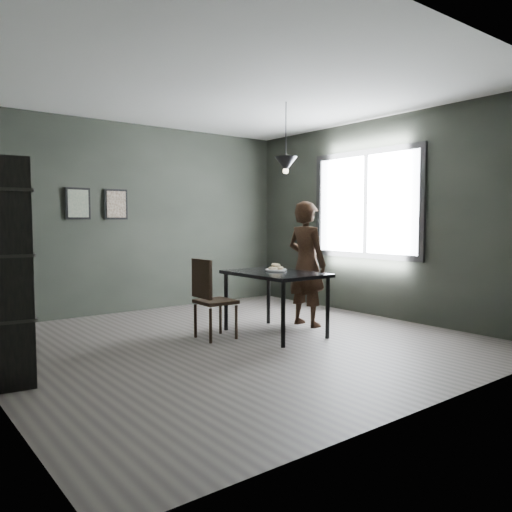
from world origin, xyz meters
TOP-DOWN VIEW (x-y plane):
  - ground at (0.00, 0.00)m, footprint 5.00×5.00m
  - back_wall at (0.00, 2.50)m, footprint 5.00×0.10m
  - ceiling at (0.00, 0.00)m, footprint 5.00×5.00m
  - window_assembly at (2.47, 0.20)m, footprint 0.04×1.96m
  - cafe_table at (0.60, 0.00)m, footprint 0.80×1.20m
  - white_plate at (0.69, 0.09)m, footprint 0.23×0.23m
  - donut_pile at (0.69, 0.09)m, footprint 0.21×0.15m
  - woman at (1.24, 0.13)m, footprint 0.44×0.62m
  - wood_chair at (-0.16, 0.26)m, footprint 0.41×0.41m
  - shelf_unit at (-2.32, 0.02)m, footprint 0.43×0.66m
  - pendant_lamp at (0.85, 0.10)m, footprint 0.28×0.28m
  - framed_print_left at (-0.90, 2.47)m, footprint 0.34×0.04m
  - framed_print_right at (-0.35, 2.47)m, footprint 0.34×0.04m

SIDE VIEW (x-z plane):
  - ground at x=0.00m, z-range 0.00..0.00m
  - wood_chair at x=-0.16m, z-range 0.06..0.99m
  - cafe_table at x=0.60m, z-range 0.30..1.05m
  - white_plate at x=0.69m, z-range 0.75..0.76m
  - donut_pile at x=0.69m, z-range 0.75..0.84m
  - woman at x=1.24m, z-range 0.00..1.61m
  - shelf_unit at x=-2.32m, z-range 0.00..1.87m
  - back_wall at x=0.00m, z-range 0.00..2.80m
  - window_assembly at x=2.47m, z-range 0.82..2.38m
  - framed_print_left at x=-0.90m, z-range 1.38..1.82m
  - framed_print_right at x=-0.35m, z-range 1.38..1.82m
  - pendant_lamp at x=0.85m, z-range 1.62..2.48m
  - ceiling at x=0.00m, z-range 2.79..2.81m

